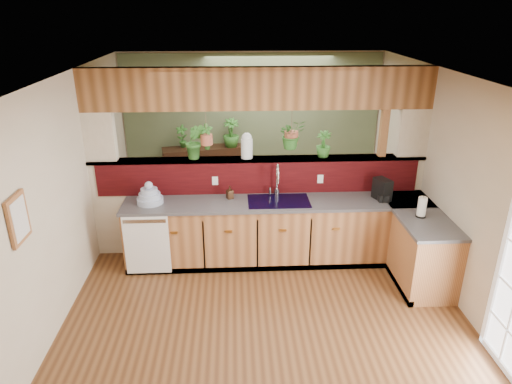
{
  "coord_description": "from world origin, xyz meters",
  "views": [
    {
      "loc": [
        -0.33,
        -4.58,
        3.32
      ],
      "look_at": [
        -0.07,
        0.7,
        1.15
      ],
      "focal_mm": 32.0,
      "sensor_mm": 36.0,
      "label": 1
    }
  ],
  "objects_px": {
    "faucet": "(277,179)",
    "paper_towel": "(422,207)",
    "dish_stack": "(150,196)",
    "coffee_maker": "(382,190)",
    "soap_dispenser": "(230,192)",
    "glass_jar": "(247,145)",
    "shelving_console": "(205,173)"
  },
  "relations": [
    {
      "from": "faucet",
      "to": "paper_towel",
      "type": "xyz_separation_m",
      "value": [
        1.72,
        -0.72,
        -0.13
      ]
    },
    {
      "from": "dish_stack",
      "to": "coffee_maker",
      "type": "distance_m",
      "value": 3.09
    },
    {
      "from": "soap_dispenser",
      "to": "glass_jar",
      "type": "distance_m",
      "value": 0.67
    },
    {
      "from": "faucet",
      "to": "shelving_console",
      "type": "bearing_deg",
      "value": 117.58
    },
    {
      "from": "faucet",
      "to": "shelving_console",
      "type": "distance_m",
      "value": 2.48
    },
    {
      "from": "coffee_maker",
      "to": "dish_stack",
      "type": "bearing_deg",
      "value": 157.79
    },
    {
      "from": "faucet",
      "to": "coffee_maker",
      "type": "bearing_deg",
      "value": -6.74
    },
    {
      "from": "glass_jar",
      "to": "soap_dispenser",
      "type": "bearing_deg",
      "value": -133.87
    },
    {
      "from": "soap_dispenser",
      "to": "coffee_maker",
      "type": "distance_m",
      "value": 2.04
    },
    {
      "from": "soap_dispenser",
      "to": "coffee_maker",
      "type": "height_order",
      "value": "coffee_maker"
    },
    {
      "from": "glass_jar",
      "to": "shelving_console",
      "type": "bearing_deg",
      "value": 110.54
    },
    {
      "from": "soap_dispenser",
      "to": "paper_towel",
      "type": "bearing_deg",
      "value": -16.28
    },
    {
      "from": "soap_dispenser",
      "to": "shelving_console",
      "type": "bearing_deg",
      "value": 102.36
    },
    {
      "from": "dish_stack",
      "to": "glass_jar",
      "type": "relative_size",
      "value": 0.98
    },
    {
      "from": "soap_dispenser",
      "to": "glass_jar",
      "type": "bearing_deg",
      "value": 46.13
    },
    {
      "from": "dish_stack",
      "to": "glass_jar",
      "type": "height_order",
      "value": "glass_jar"
    },
    {
      "from": "coffee_maker",
      "to": "paper_towel",
      "type": "height_order",
      "value": "coffee_maker"
    },
    {
      "from": "soap_dispenser",
      "to": "dish_stack",
      "type": "bearing_deg",
      "value": -174.42
    },
    {
      "from": "paper_towel",
      "to": "glass_jar",
      "type": "xyz_separation_m",
      "value": [
        -2.12,
        0.94,
        0.54
      ]
    },
    {
      "from": "shelving_console",
      "to": "faucet",
      "type": "bearing_deg",
      "value": -74.39
    },
    {
      "from": "faucet",
      "to": "coffee_maker",
      "type": "height_order",
      "value": "faucet"
    },
    {
      "from": "dish_stack",
      "to": "soap_dispenser",
      "type": "relative_size",
      "value": 1.93
    },
    {
      "from": "paper_towel",
      "to": "glass_jar",
      "type": "relative_size",
      "value": 0.78
    },
    {
      "from": "faucet",
      "to": "dish_stack",
      "type": "height_order",
      "value": "faucet"
    },
    {
      "from": "faucet",
      "to": "glass_jar",
      "type": "height_order",
      "value": "glass_jar"
    },
    {
      "from": "faucet",
      "to": "shelving_console",
      "type": "xyz_separation_m",
      "value": [
        -1.11,
        2.12,
        -0.66
      ]
    },
    {
      "from": "glass_jar",
      "to": "paper_towel",
      "type": "bearing_deg",
      "value": -23.91
    },
    {
      "from": "coffee_maker",
      "to": "shelving_console",
      "type": "relative_size",
      "value": 0.2
    },
    {
      "from": "faucet",
      "to": "paper_towel",
      "type": "height_order",
      "value": "faucet"
    },
    {
      "from": "glass_jar",
      "to": "shelving_console",
      "type": "height_order",
      "value": "glass_jar"
    },
    {
      "from": "dish_stack",
      "to": "paper_towel",
      "type": "relative_size",
      "value": 1.27
    },
    {
      "from": "coffee_maker",
      "to": "glass_jar",
      "type": "xyz_separation_m",
      "value": [
        -1.8,
        0.39,
        0.53
      ]
    }
  ]
}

